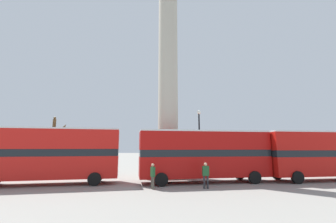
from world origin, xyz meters
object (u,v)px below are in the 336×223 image
at_px(bus_b, 204,154).
at_px(equestrian_statue, 52,157).
at_px(monument_column, 168,88).
at_px(bus_c, 324,153).
at_px(bus_a, 46,153).
at_px(street_lamp, 199,141).
at_px(pedestrian_by_plinth, 153,175).
at_px(pedestrian_near_lamp, 206,174).

height_order(bus_b, equestrian_statue, equestrian_statue).
distance_m(monument_column, bus_c, 15.73).
height_order(bus_a, bus_c, bus_a).
xyz_separation_m(monument_column, bus_a, (-10.35, -3.60, -6.71)).
xyz_separation_m(equestrian_statue, street_lamp, (15.20, -5.68, 1.64)).
height_order(bus_b, street_lamp, street_lamp).
bearing_deg(bus_a, street_lamp, 6.33).
distance_m(monument_column, bus_a, 12.85).
distance_m(bus_c, equestrian_statue, 27.20).
relative_size(monument_column, pedestrian_by_plinth, 13.21).
xyz_separation_m(monument_column, street_lamp, (2.85, -1.62, -5.66)).
bearing_deg(bus_c, monument_column, 159.47).
xyz_separation_m(bus_b, pedestrian_by_plinth, (-4.51, -2.31, -1.37)).
relative_size(pedestrian_near_lamp, pedestrian_by_plinth, 1.02).
bearing_deg(equestrian_statue, street_lamp, -12.99).
bearing_deg(pedestrian_near_lamp, bus_c, -168.29).
bearing_deg(equestrian_statue, bus_b, -22.64).
distance_m(street_lamp, pedestrian_near_lamp, 6.13).
bearing_deg(pedestrian_near_lamp, bus_a, -14.60).
bearing_deg(bus_c, street_lamp, 162.09).
distance_m(bus_a, pedestrian_near_lamp, 12.50).
xyz_separation_m(pedestrian_near_lamp, pedestrian_by_plinth, (-3.75, 0.33, -0.03)).
bearing_deg(pedestrian_near_lamp, bus_b, -104.24).
height_order(equestrian_statue, pedestrian_near_lamp, equestrian_statue).
bearing_deg(pedestrian_by_plinth, monument_column, -35.95).
bearing_deg(street_lamp, bus_c, -18.13).
height_order(monument_column, bus_a, monument_column).
xyz_separation_m(bus_a, street_lamp, (13.21, 1.98, 1.04)).
bearing_deg(bus_a, bus_b, -6.07).
bearing_deg(monument_column, bus_c, -20.75).
xyz_separation_m(bus_a, equestrian_statue, (-2.00, 7.66, -0.60)).
distance_m(bus_a, street_lamp, 13.39).
bearing_deg(bus_b, pedestrian_near_lamp, -106.04).
relative_size(bus_c, equestrian_statue, 1.74).
bearing_deg(bus_b, bus_c, -3.08).
bearing_deg(equestrian_statue, bus_a, -67.89).
bearing_deg(pedestrian_near_lamp, pedestrian_by_plinth, -3.23).
height_order(bus_a, equestrian_statue, equestrian_statue).
bearing_deg(bus_c, bus_b, 177.22).
relative_size(monument_column, pedestrian_near_lamp, 12.92).
relative_size(bus_b, pedestrian_by_plinth, 6.14).
bearing_deg(pedestrian_by_plinth, bus_b, -80.92).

